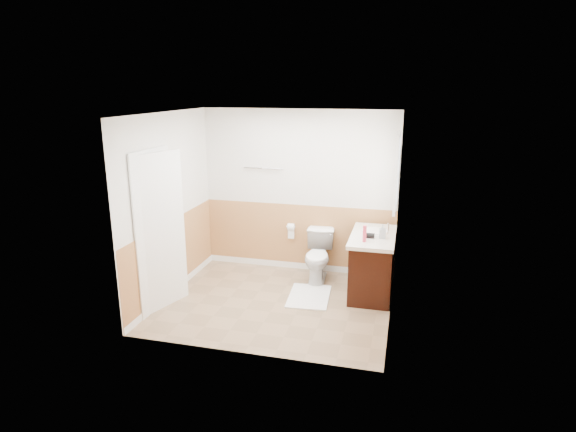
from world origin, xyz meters
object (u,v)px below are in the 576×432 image
(vanity_cabinet, at_px, (372,266))
(lotion_bottle, at_px, (365,234))
(bath_mat, at_px, (309,296))
(soap_dispenser, at_px, (383,231))
(toilet, at_px, (318,256))

(vanity_cabinet, xyz_separation_m, lotion_bottle, (-0.10, -0.33, 0.56))
(lotion_bottle, bearing_deg, vanity_cabinet, 73.06)
(bath_mat, distance_m, soap_dispenser, 1.35)
(lotion_bottle, relative_size, soap_dispenser, 1.16)
(toilet, height_order, soap_dispenser, soap_dispenser)
(bath_mat, relative_size, soap_dispenser, 4.23)
(vanity_cabinet, bearing_deg, bath_mat, -155.44)
(bath_mat, bearing_deg, lotion_bottle, 3.63)
(vanity_cabinet, relative_size, lotion_bottle, 5.00)
(bath_mat, distance_m, vanity_cabinet, 0.98)
(toilet, distance_m, vanity_cabinet, 0.86)
(lotion_bottle, bearing_deg, toilet, 140.22)
(toilet, bearing_deg, vanity_cabinet, -22.51)
(bath_mat, relative_size, vanity_cabinet, 0.73)
(toilet, xyz_separation_m, vanity_cabinet, (0.82, -0.27, 0.03))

